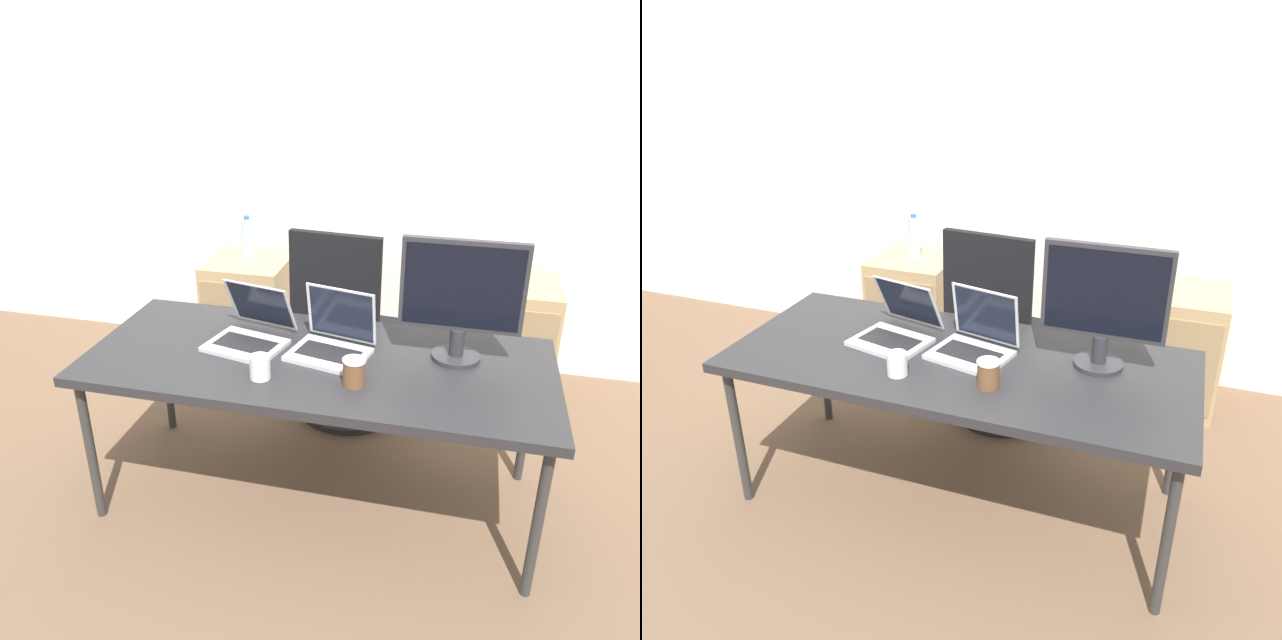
{
  "view_description": "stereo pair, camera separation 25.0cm",
  "coord_description": "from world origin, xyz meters",
  "views": [
    {
      "loc": [
        0.55,
        -2.17,
        1.9
      ],
      "look_at": [
        0.0,
        0.04,
        0.85
      ],
      "focal_mm": 35.0,
      "sensor_mm": 36.0,
      "label": 1
    },
    {
      "loc": [
        0.78,
        -2.09,
        1.9
      ],
      "look_at": [
        0.0,
        0.04,
        0.85
      ],
      "focal_mm": 35.0,
      "sensor_mm": 36.0,
      "label": 2
    }
  ],
  "objects": [
    {
      "name": "water_bottle",
      "position": [
        -0.73,
        1.18,
        0.79
      ],
      "size": [
        0.07,
        0.07,
        0.27
      ],
      "color": "silver",
      "rests_on": "cabinet_left"
    },
    {
      "name": "laptop_right",
      "position": [
        0.05,
        0.06,
        0.76
      ],
      "size": [
        0.35,
        0.34,
        0.26
      ],
      "color": "silver",
      "rests_on": "desk"
    },
    {
      "name": "coffee_cup_white",
      "position": [
        -0.17,
        -0.21,
        0.75
      ],
      "size": [
        0.08,
        0.08,
        0.09
      ],
      "color": "white",
      "rests_on": "desk"
    },
    {
      "name": "coffee_cup_brown",
      "position": [
        0.18,
        -0.18,
        0.76
      ],
      "size": [
        0.09,
        0.09,
        0.11
      ],
      "color": "brown",
      "rests_on": "desk"
    },
    {
      "name": "wall_back",
      "position": [
        0.0,
        1.46,
        1.3
      ],
      "size": [
        10.0,
        0.05,
        2.6
      ],
      "color": "white",
      "rests_on": "ground_plane"
    },
    {
      "name": "monitor",
      "position": [
        0.54,
        0.12,
        0.97
      ],
      "size": [
        0.48,
        0.19,
        0.5
      ],
      "color": "#2D2D33",
      "rests_on": "desk"
    },
    {
      "name": "office_chair",
      "position": [
        -0.02,
        0.68,
        0.41
      ],
      "size": [
        0.56,
        0.58,
        1.08
      ],
      "color": "#232326",
      "rests_on": "ground_plane"
    },
    {
      "name": "laptop_left",
      "position": [
        -0.31,
        0.07,
        0.75
      ],
      "size": [
        0.35,
        0.4,
        0.24
      ],
      "color": "silver",
      "rests_on": "desk"
    },
    {
      "name": "ground_plane",
      "position": [
        0.0,
        0.0,
        0.0
      ],
      "size": [
        14.0,
        14.0,
        0.0
      ],
      "primitive_type": "plane",
      "color": "brown"
    },
    {
      "name": "cabinet_right",
      "position": [
        0.83,
        1.18,
        0.33
      ],
      "size": [
        0.48,
        0.49,
        0.66
      ],
      "color": "tan",
      "rests_on": "ground_plane"
    },
    {
      "name": "desk",
      "position": [
        0.0,
        0.0,
        0.66
      ],
      "size": [
        1.88,
        0.81,
        0.7
      ],
      "color": "#28282B",
      "rests_on": "ground_plane"
    },
    {
      "name": "cabinet_left",
      "position": [
        -0.73,
        1.18,
        0.33
      ],
      "size": [
        0.48,
        0.49,
        0.66
      ],
      "color": "tan",
      "rests_on": "ground_plane"
    }
  ]
}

